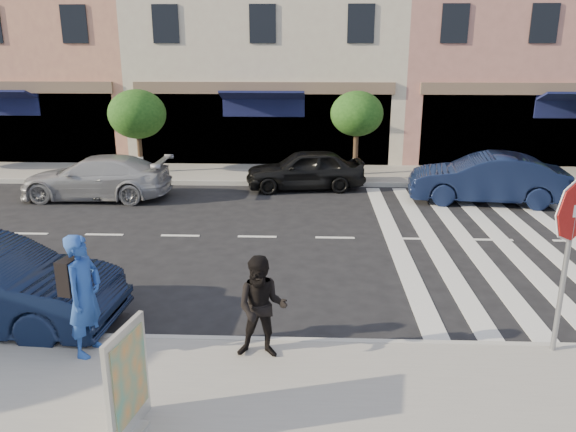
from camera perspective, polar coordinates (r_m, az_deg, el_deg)
The scene contains 13 objects.
ground at distance 10.80m, azimuth -5.14°, elevation -9.06°, with size 120.00×120.00×0.00m, color black.
sidewalk_far at distance 21.18m, azimuth -1.39°, elevation 4.26°, with size 60.00×3.00×0.15m, color gray.
building_centre at distance 26.70m, azimuth -1.74°, elevation 18.61°, with size 11.00×9.00×11.00m, color beige.
building_east_mid at distance 28.55m, azimuth 24.58°, elevation 19.08°, with size 13.00×9.00×13.00m, color tan.
street_tree_wb at distance 21.52m, azimuth -15.08°, elevation 9.93°, with size 2.10×2.10×3.06m.
street_tree_c at distance 20.62m, azimuth 7.01°, elevation 10.23°, with size 1.90×1.90×3.04m.
stop_sign at distance 9.20m, azimuth 26.86°, elevation -1.20°, with size 0.95×0.28×2.78m.
photographer at distance 9.09m, azimuth -19.99°, elevation -7.55°, with size 0.70×0.46×1.92m, color #204494.
walker at distance 8.53m, azimuth -2.68°, elevation -9.27°, with size 0.79×0.61×1.62m, color black.
poster_board at distance 7.31m, azimuth -15.93°, elevation -15.94°, with size 0.38×0.92×1.41m.
car_far_left at distance 18.96m, azimuth -18.92°, elevation 3.72°, with size 1.92×4.71×1.37m, color #98989D.
car_far_mid at distance 19.15m, azimuth 1.75°, elevation 4.76°, with size 1.61×4.01×1.37m, color black.
car_far_right at distance 18.50m, azimuth 19.48°, elevation 3.62°, with size 1.62×4.66×1.54m, color black.
Camera 1 is at (1.34, -9.62, 4.72)m, focal length 35.00 mm.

